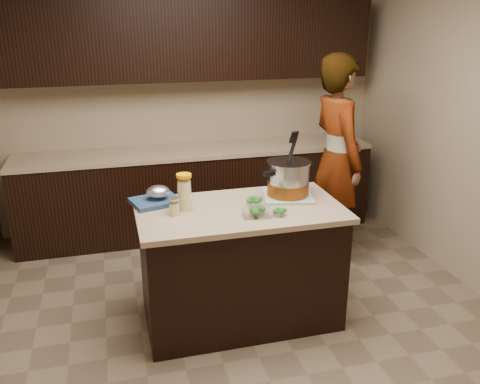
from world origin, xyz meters
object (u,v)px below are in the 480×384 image
at_px(stock_pot, 288,181).
at_px(lemonade_pitcher, 184,193).
at_px(island, 240,264).
at_px(person, 337,160).

distance_m(stock_pot, lemonade_pitcher, 0.79).
xyz_separation_m(island, person, (1.13, 0.81, 0.49)).
height_order(stock_pot, person, person).
relative_size(stock_pot, lemonade_pitcher, 1.82).
relative_size(island, person, 0.77).
bearing_deg(stock_pot, island, 176.31).
xyz_separation_m(island, stock_pot, (0.41, 0.13, 0.58)).
bearing_deg(person, lemonade_pitcher, 113.94).
bearing_deg(island, stock_pot, 17.47).
bearing_deg(island, person, 35.87).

